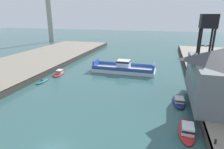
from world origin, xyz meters
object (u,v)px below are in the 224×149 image
Objects in this scene: moored_boat_near_right at (59,73)px; smokestack_distant_a at (49,14)px; chain_ferry at (123,68)px; moored_boat_mid_left at (187,130)px; moored_boat_far_left at (179,101)px; crane_tower at (207,31)px; moored_boat_near_left at (42,81)px.

smokestack_distant_a reaches higher than moored_boat_near_right.
smokestack_distant_a is at bearing 124.51° from moored_boat_near_right.
moored_boat_mid_left is (17.03, -29.82, -0.54)m from chain_ferry.
moored_boat_far_left is 16.57m from crane_tower.
smokestack_distant_a is at bearing 138.39° from chain_ferry.
moored_boat_near_right is 0.91× the size of moored_boat_far_left.
chain_ferry is at bearing 23.97° from moored_boat_near_right.
moored_boat_near_left is (-19.54, -15.84, -0.92)m from chain_ferry.
chain_ferry reaches higher than moored_boat_mid_left.
crane_tower reaches higher than moored_boat_far_left.
moored_boat_near_left is 0.71× the size of moored_boat_near_right.
crane_tower reaches higher than chain_ferry.
crane_tower is at bearing -4.78° from moored_boat_near_right.
moored_boat_far_left is (-0.72, 10.89, -0.11)m from moored_boat_mid_left.
moored_boat_mid_left is at bearing -20.92° from moored_boat_near_left.
chain_ferry is 0.59× the size of smokestack_distant_a.
moored_boat_mid_left is 23.30m from crane_tower.
chain_ferry is 2.73× the size of moored_boat_far_left.
moored_boat_near_left is at bearing -96.66° from moored_boat_near_right.
smokestack_distant_a reaches higher than chain_ferry.
moored_boat_mid_left is 1.05× the size of moored_boat_far_left.
moored_boat_far_left is (16.32, -18.93, -0.66)m from chain_ferry.
moored_boat_mid_left is at bearing -102.58° from crane_tower.
moored_boat_mid_left is 118.07m from smokestack_distant_a.
moored_boat_near_right is 0.87× the size of moored_boat_mid_left.
chain_ferry is 1.24× the size of crane_tower.
moored_boat_near_left is 39.16m from moored_boat_mid_left.
moored_boat_mid_left is at bearing -31.09° from moored_boat_near_right.
moored_boat_near_right is (-18.66, -8.30, -0.64)m from chain_ferry.
moored_boat_far_left is 0.45× the size of crane_tower.
moored_boat_mid_left is at bearing -86.23° from moored_boat_far_left.
moored_boat_near_left is 0.14× the size of smokestack_distant_a.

